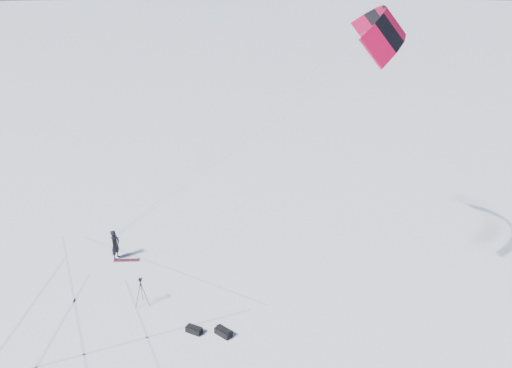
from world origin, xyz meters
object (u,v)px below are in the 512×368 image
(gear_bag_b, at_px, (223,332))
(snowboard, at_px, (127,260))
(tripod, at_px, (141,288))
(gear_bag_a, at_px, (194,330))
(snowkiter, at_px, (117,258))

(gear_bag_b, bearing_deg, snowboard, 172.67)
(tripod, bearing_deg, gear_bag_a, -17.06)
(tripod, distance_m, gear_bag_a, 3.51)
(tripod, relative_size, gear_bag_b, 1.70)
(snowboard, relative_size, gear_bag_a, 1.81)
(snowkiter, distance_m, tripod, 4.98)
(tripod, relative_size, gear_bag_a, 1.90)
(snowboard, bearing_deg, gear_bag_a, -55.81)
(gear_bag_a, bearing_deg, snowkiter, 155.48)
(snowboard, height_order, gear_bag_b, gear_bag_b)
(gear_bag_a, xyz_separation_m, gear_bag_b, (1.33, 0.17, 0.01))
(snowkiter, distance_m, gear_bag_b, 9.13)
(snowkiter, xyz_separation_m, gear_bag_b, (7.84, -4.68, 0.16))
(snowkiter, height_order, gear_bag_a, snowkiter)
(gear_bag_a, bearing_deg, tripod, 170.01)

